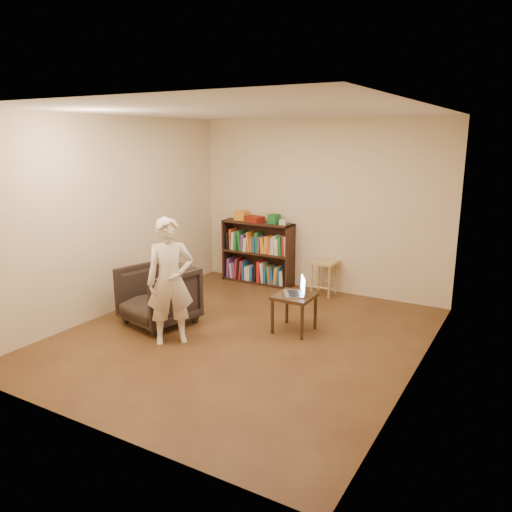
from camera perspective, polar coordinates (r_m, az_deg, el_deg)
The scene contains 15 objects.
floor at distance 6.04m, azimuth -1.57°, elevation -9.19°, with size 4.50×4.50×0.00m, color #482817.
ceiling at distance 5.58m, azimuth -1.75°, elevation 16.26°, with size 4.50×4.50×0.00m, color silver.
wall_back at distance 7.65m, azimuth 7.26°, elevation 5.66°, with size 4.00×4.00×0.00m, color beige.
wall_left at distance 6.92m, azimuth -15.95°, elevation 4.42°, with size 4.50×4.50×0.00m, color beige.
wall_right at distance 4.94m, azimuth 18.49°, elevation 0.74°, with size 4.50×4.50×0.00m, color beige.
bookshelf at distance 8.10m, azimuth 0.24°, elevation 0.01°, with size 1.20×0.30×1.00m.
box_yellow at distance 8.14m, azimuth -1.71°, elevation 4.66°, with size 0.19×0.14×0.16m, color orange.
red_cloth at distance 7.98m, azimuth -0.18°, elevation 4.24°, with size 0.28×0.20×0.09m, color maroon.
box_green at distance 7.83m, azimuth 2.08°, elevation 4.27°, with size 0.15×0.15×0.15m, color #1C6A2D.
box_white at distance 7.74m, azimuth 3.09°, elevation 3.88°, with size 0.10×0.10×0.08m, color silver.
stool at distance 7.55m, azimuth 7.81°, elevation -1.32°, with size 0.36×0.36×0.52m.
armchair at distance 6.45m, azimuth -11.10°, elevation -4.42°, with size 0.80×0.82×0.75m, color black.
side_table at distance 6.09m, azimuth 4.40°, elevation -5.16°, with size 0.45×0.45×0.46m.
laptop at distance 6.06m, azimuth 4.78°, elevation -3.90°, with size 0.37×0.40×0.24m.
person at distance 5.74m, azimuth -9.78°, elevation -2.88°, with size 0.53×0.35×1.46m, color beige.
Camera 1 is at (2.93, -4.74, 2.33)m, focal length 35.00 mm.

